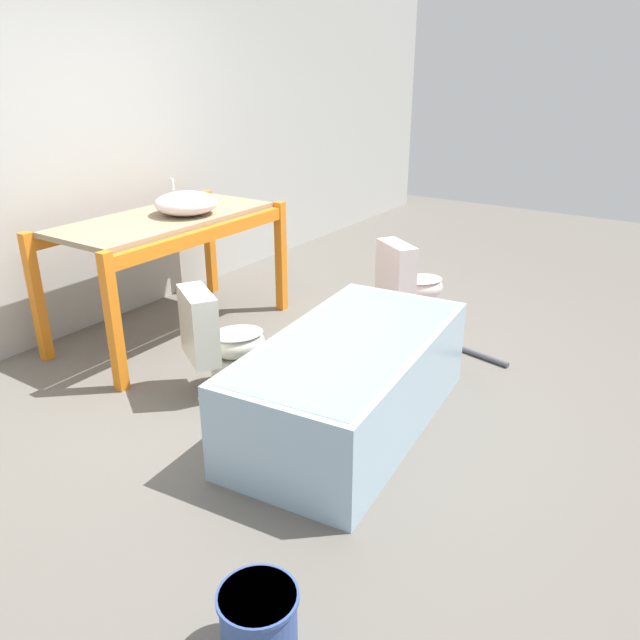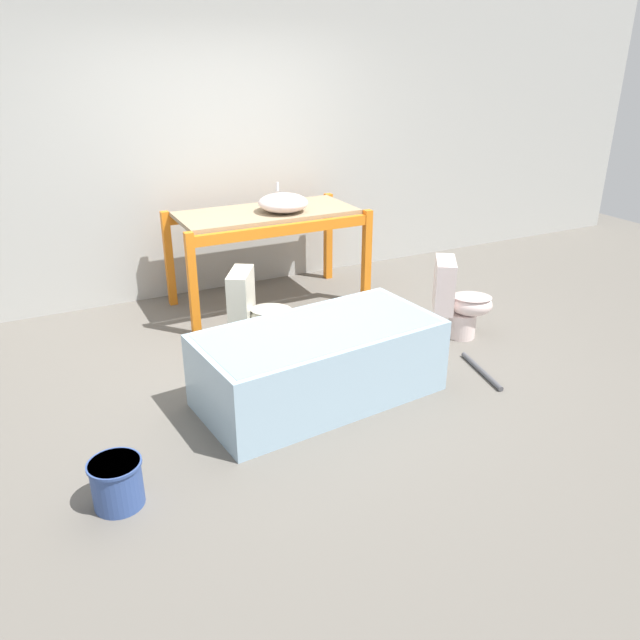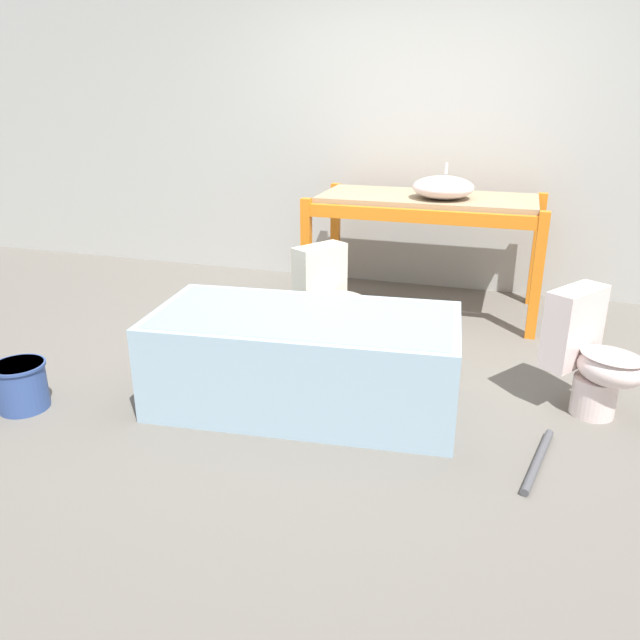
# 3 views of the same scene
# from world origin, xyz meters

# --- Properties ---
(ground_plane) EXTENTS (12.00, 12.00, 0.00)m
(ground_plane) POSITION_xyz_m (0.00, 0.00, 0.00)
(ground_plane) COLOR #666059
(warehouse_wall_rear) EXTENTS (10.80, 0.08, 3.20)m
(warehouse_wall_rear) POSITION_xyz_m (0.00, 1.89, 1.60)
(warehouse_wall_rear) COLOR #ADADA8
(warehouse_wall_rear) RESTS_ON ground_plane
(shelving_rack) EXTENTS (1.73, 0.85, 0.89)m
(shelving_rack) POSITION_xyz_m (0.27, 1.23, 0.76)
(shelving_rack) COLOR orange
(shelving_rack) RESTS_ON ground_plane
(sink_basin) EXTENTS (0.44, 0.45, 0.24)m
(sink_basin) POSITION_xyz_m (0.39, 1.13, 0.97)
(sink_basin) COLOR silver
(sink_basin) RESTS_ON shelving_rack
(bathtub_main) EXTENTS (1.70, 0.95, 0.52)m
(bathtub_main) POSITION_xyz_m (-0.10, -0.55, 0.30)
(bathtub_main) COLOR #99B7CC
(bathtub_main) RESTS_ON ground_plane
(toilet_near) EXTENTS (0.58, 0.53, 0.67)m
(toilet_near) POSITION_xyz_m (-0.21, 0.32, 0.33)
(toilet_near) COLOR silver
(toilet_near) RESTS_ON ground_plane
(toilet_far) EXTENTS (0.58, 0.54, 0.67)m
(toilet_far) POSITION_xyz_m (1.37, -0.17, 0.33)
(toilet_far) COLOR silver
(toilet_far) RESTS_ON ground_plane
(bucket_white) EXTENTS (0.28, 0.28, 0.26)m
(bucket_white) POSITION_xyz_m (-1.55, -1.07, 0.14)
(bucket_white) COLOR #334C8C
(bucket_white) RESTS_ON ground_plane
(loose_pipe) EXTENTS (0.15, 0.57, 0.04)m
(loose_pipe) POSITION_xyz_m (1.13, -0.79, 0.02)
(loose_pipe) COLOR #4C4C51
(loose_pipe) RESTS_ON ground_plane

